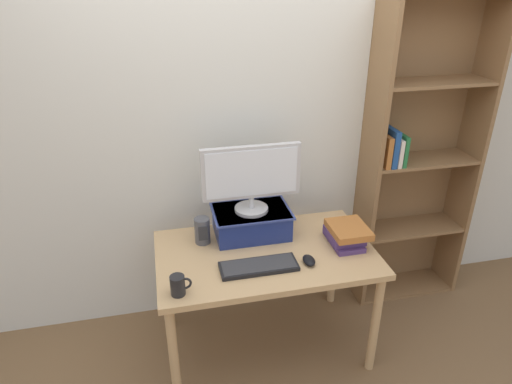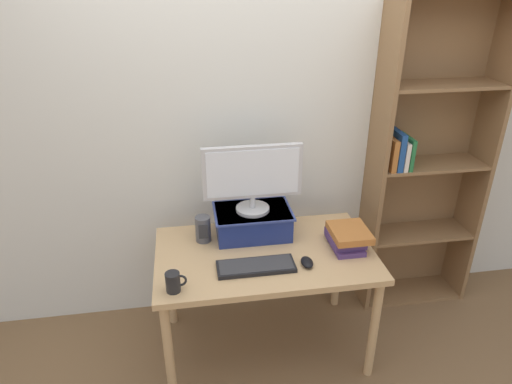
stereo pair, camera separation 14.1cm
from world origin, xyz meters
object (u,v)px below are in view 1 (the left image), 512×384
computer_mouse (309,260)px  coffee_mug (178,285)px  keyboard (259,266)px  desk (266,263)px  bookshelf_unit (416,158)px  riser_box (251,221)px  computer_monitor (251,176)px  book_stack (346,234)px  desk_speaker (202,231)px

computer_mouse → coffee_mug: coffee_mug is taller
keyboard → desk: bearing=62.8°
bookshelf_unit → coffee_mug: bookshelf_unit is taller
desk → computer_mouse: size_ratio=11.79×
riser_box → coffee_mug: bearing=-134.7°
computer_monitor → computer_mouse: size_ratio=5.47×
book_stack → computer_monitor: bearing=156.4°
coffee_mug → desk_speaker: 0.47m
bookshelf_unit → book_stack: bookshelf_unit is taller
computer_mouse → desk: bearing=141.3°
computer_monitor → book_stack: (0.51, -0.22, -0.32)m
desk → computer_mouse: 0.27m
riser_box → keyboard: size_ratio=1.10×
desk → bookshelf_unit: (1.11, 0.38, 0.40)m
coffee_mug → desk: bearing=27.8°
bookshelf_unit → desk_speaker: bearing=-172.0°
desk_speaker → computer_mouse: bearing=-32.2°
book_stack → computer_mouse: bearing=-152.1°
riser_box → desk_speaker: 0.30m
coffee_mug → desk_speaker: desk_speaker is taller
keyboard → book_stack: book_stack is taller
computer_monitor → computer_mouse: computer_monitor is taller
computer_monitor → book_stack: bearing=-23.6°
riser_box → coffee_mug: (-0.47, -0.47, -0.03)m
desk → computer_mouse: (0.20, -0.16, 0.10)m
desk → computer_mouse: bearing=-38.7°
computer_monitor → keyboard: computer_monitor is taller
coffee_mug → desk_speaker: size_ratio=0.68×
coffee_mug → desk_speaker: (0.17, 0.44, 0.03)m
computer_mouse → coffee_mug: size_ratio=0.98×
computer_mouse → desk_speaker: 0.64m
bookshelf_unit → desk_speaker: bookshelf_unit is taller
coffee_mug → bookshelf_unit: bearing=21.8°
computer_mouse → book_stack: bearing=27.9°
keyboard → coffee_mug: coffee_mug is taller
computer_monitor → book_stack: computer_monitor is taller
desk → book_stack: bearing=-2.2°
riser_box → book_stack: bearing=-23.7°
desk → coffee_mug: (-0.51, -0.27, 0.13)m
desk → riser_box: 0.27m
book_stack → keyboard: bearing=-166.8°
computer_monitor → desk_speaker: size_ratio=3.64×
riser_box → coffee_mug: riser_box is taller
keyboard → computer_mouse: computer_mouse is taller
book_stack → desk_speaker: 0.83m
coffee_mug → computer_monitor: bearing=45.2°
keyboard → book_stack: (0.55, 0.13, 0.05)m
desk → coffee_mug: bearing=-152.2°
bookshelf_unit → desk_speaker: (-1.44, -0.20, -0.24)m
bookshelf_unit → computer_mouse: size_ratio=19.44×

